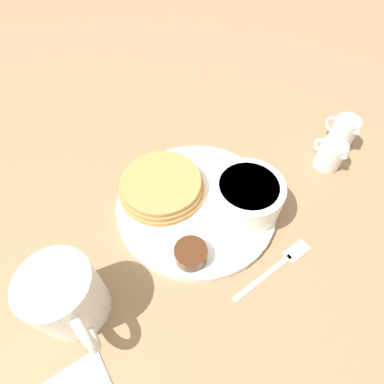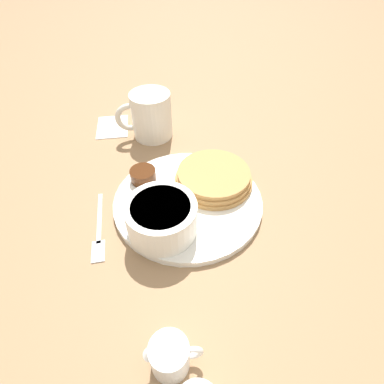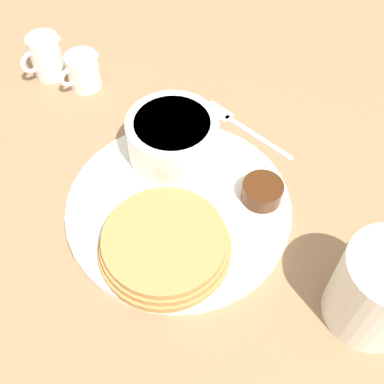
{
  "view_description": "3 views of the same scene",
  "coord_description": "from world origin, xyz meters",
  "px_view_note": "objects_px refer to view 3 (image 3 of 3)",
  "views": [
    {
      "loc": [
        -0.19,
        -0.2,
        0.41
      ],
      "look_at": [
        -0.01,
        0.0,
        0.05
      ],
      "focal_mm": 28.0,
      "sensor_mm": 36.0,
      "label": 1
    },
    {
      "loc": [
        0.35,
        -0.1,
        0.39
      ],
      "look_at": [
        0.01,
        0.0,
        0.04
      ],
      "focal_mm": 28.0,
      "sensor_mm": 36.0,
      "label": 2
    },
    {
      "loc": [
        -0.2,
        0.25,
        0.47
      ],
      "look_at": [
        -0.01,
        -0.01,
        0.03
      ],
      "focal_mm": 45.0,
      "sensor_mm": 36.0,
      "label": 3
    }
  ],
  "objects_px": {
    "plate": "(179,207)",
    "creamer_pitcher_far": "(46,56)",
    "coffee_mug": "(380,288)",
    "creamer_pitcher_near": "(83,71)",
    "fork": "(237,123)",
    "bowl": "(173,137)"
  },
  "relations": [
    {
      "from": "plate",
      "to": "creamer_pitcher_far",
      "type": "distance_m",
      "value": 0.31
    },
    {
      "from": "coffee_mug",
      "to": "plate",
      "type": "bearing_deg",
      "value": 3.53
    },
    {
      "from": "plate",
      "to": "creamer_pitcher_near",
      "type": "bearing_deg",
      "value": -21.71
    },
    {
      "from": "creamer_pitcher_near",
      "to": "fork",
      "type": "xyz_separation_m",
      "value": [
        -0.22,
        -0.06,
        -0.02
      ]
    },
    {
      "from": "bowl",
      "to": "coffee_mug",
      "type": "relative_size",
      "value": 0.9
    },
    {
      "from": "bowl",
      "to": "coffee_mug",
      "type": "distance_m",
      "value": 0.28
    },
    {
      "from": "coffee_mug",
      "to": "fork",
      "type": "height_order",
      "value": "coffee_mug"
    },
    {
      "from": "creamer_pitcher_far",
      "to": "bowl",
      "type": "bearing_deg",
      "value": 174.41
    },
    {
      "from": "bowl",
      "to": "coffee_mug",
      "type": "bearing_deg",
      "value": 171.04
    },
    {
      "from": "plate",
      "to": "fork",
      "type": "xyz_separation_m",
      "value": [
        0.02,
        -0.16,
        -0.0
      ]
    },
    {
      "from": "creamer_pitcher_near",
      "to": "creamer_pitcher_far",
      "type": "height_order",
      "value": "creamer_pitcher_far"
    },
    {
      "from": "bowl",
      "to": "creamer_pitcher_far",
      "type": "relative_size",
      "value": 1.62
    },
    {
      "from": "plate",
      "to": "creamer_pitcher_near",
      "type": "relative_size",
      "value": 3.93
    },
    {
      "from": "creamer_pitcher_far",
      "to": "fork",
      "type": "xyz_separation_m",
      "value": [
        -0.28,
        -0.08,
        -0.03
      ]
    },
    {
      "from": "plate",
      "to": "fork",
      "type": "distance_m",
      "value": 0.16
    },
    {
      "from": "bowl",
      "to": "creamer_pitcher_near",
      "type": "xyz_separation_m",
      "value": [
        0.19,
        -0.04,
        -0.02
      ]
    },
    {
      "from": "bowl",
      "to": "creamer_pitcher_near",
      "type": "height_order",
      "value": "bowl"
    },
    {
      "from": "plate",
      "to": "coffee_mug",
      "type": "distance_m",
      "value": 0.23
    },
    {
      "from": "coffee_mug",
      "to": "fork",
      "type": "distance_m",
      "value": 0.29
    },
    {
      "from": "bowl",
      "to": "creamer_pitcher_near",
      "type": "bearing_deg",
      "value": -11.22
    },
    {
      "from": "coffee_mug",
      "to": "fork",
      "type": "xyz_separation_m",
      "value": [
        0.25,
        -0.14,
        -0.05
      ]
    },
    {
      "from": "plate",
      "to": "bowl",
      "type": "distance_m",
      "value": 0.09
    }
  ]
}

